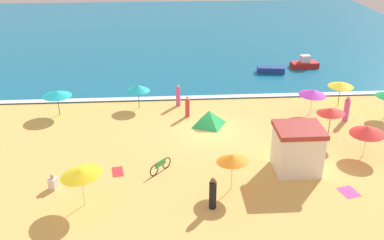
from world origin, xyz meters
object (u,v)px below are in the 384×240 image
Objects in this scene: beach_umbrella_6 at (331,111)px; beach_umbrella_8 at (138,88)px; lifeguard_cabana at (297,149)px; beach_umbrella_7 at (368,130)px; beach_umbrella_4 at (233,158)px; parked_bicycle at (160,166)px; small_boat_1 at (305,63)px; beach_umbrella_5 at (57,93)px; beach_tent at (209,118)px; beachgoer_0 at (53,183)px; beach_umbrella_3 at (81,172)px; beach_umbrella_1 at (313,92)px; beach_umbrella_0 at (341,85)px; beachgoer_6 at (187,107)px; beachgoer_1 at (178,96)px; small_boat_0 at (271,70)px; beachgoer_5 at (213,194)px.

beach_umbrella_8 is (-12.99, 6.27, -0.41)m from beach_umbrella_6.
lifeguard_cabana reaches higher than beach_umbrella_7.
lifeguard_cabana is 1.13× the size of beach_umbrella_4.
parked_bicycle is 0.51× the size of small_boat_1.
beach_umbrella_6 is at bearing -25.77° from beach_umbrella_8.
beach_tent is (11.15, -2.60, -1.16)m from beach_umbrella_5.
beachgoer_0 is at bearing -172.26° from beach_umbrella_7.
beach_umbrella_3 is 16.68m from beach_umbrella_6.
lifeguard_cabana is 8.75m from beach_umbrella_1.
beach_umbrella_6 is 8.42m from beach_tent.
beach_umbrella_0 is at bearing 27.60° from beachgoer_0.
beach_umbrella_5 reaches higher than beachgoer_6.
beach_umbrella_3 is 1.39× the size of beachgoer_1.
lifeguard_cabana reaches higher than small_boat_0.
beach_umbrella_5 is 1.66× the size of beachgoer_5.
beach_umbrella_6 reaches higher than beachgoer_0.
beach_umbrella_4 is (7.92, 0.94, -0.03)m from beach_umbrella_3.
beachgoer_5 is at bearing -54.64° from parked_bicycle.
beach_umbrella_8 is 18.12m from small_boat_1.
beachgoer_1 is (5.45, 12.98, -1.17)m from beach_umbrella_3.
beach_umbrella_1 is at bearing -0.66° from beachgoer_6.
beachgoer_0 is at bearing -131.16° from beachgoer_6.
beachgoer_5 reaches higher than parked_bicycle.
beachgoer_6 reaches higher than small_boat_1.
beach_umbrella_7 is at bearing -99.37° from beach_umbrella_0.
beach_umbrella_5 is at bearing 99.40° from beachgoer_0.
lifeguard_cabana is at bearing -55.35° from beach_tent.
beach_umbrella_3 is 12.48m from beachgoer_6.
beach_umbrella_5 is 23.92m from small_boat_1.
beach_umbrella_5 reaches higher than beachgoer_0.
beach_umbrella_7 is (4.85, 1.54, 0.29)m from lifeguard_cabana.
beach_umbrella_6 is (15.35, 6.52, 0.07)m from beach_umbrella_3.
beachgoer_0 is 0.55× the size of beachgoer_6.
beach_umbrella_0 is at bearing -3.46° from beachgoer_1.
parked_bicycle is 23.26m from small_boat_1.
beach_umbrella_5 is at bearing -172.76° from beachgoer_1.
beach_umbrella_5 is at bearing -178.99° from beach_umbrella_0.
beach_umbrella_0 is at bearing 47.66° from beach_umbrella_4.
beach_umbrella_4 is at bearing -143.11° from beach_umbrella_6.
beach_umbrella_7 is at bearing -20.31° from beach_umbrella_5.
beach_umbrella_1 reaches higher than beachgoer_1.
parked_bicycle is (7.63, -8.75, -1.35)m from beach_umbrella_5.
lifeguard_cabana reaches higher than beachgoer_1.
beachgoer_5 is (6.69, -0.71, -1.14)m from beach_umbrella_3.
small_boat_0 is (-2.33, 15.91, -1.35)m from beach_umbrella_7.
small_boat_0 is (14.55, 20.15, -1.62)m from beach_umbrella_3.
beach_umbrella_0 is at bearing 48.33° from beachgoer_5.
beach_umbrella_8 reaches higher than beachgoer_6.
beach_umbrella_0 is at bearing 1.01° from beach_umbrella_5.
beach_umbrella_5 reaches higher than beachgoer_1.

